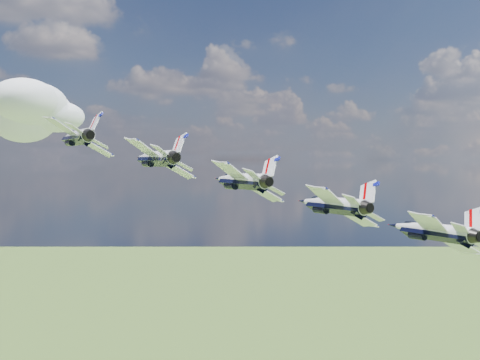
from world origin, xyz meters
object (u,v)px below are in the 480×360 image
jet_0 (76,137)px  jet_3 (331,204)px  jet_1 (155,158)px  jet_4 (430,230)px  jet_2 (240,180)px

jet_0 → jet_3: 39.41m
jet_0 → jet_1: size_ratio=1.00×
jet_3 → jet_4: 13.14m
jet_1 → jet_3: size_ratio=1.00×
jet_1 → jet_4: size_ratio=1.00×
jet_0 → jet_3: (28.76, -25.23, -9.47)m
jet_4 → jet_1: bearing=135.8°
jet_1 → jet_4: jet_1 is taller
jet_3 → jet_2: bearing=135.8°
jet_3 → jet_0: bearing=135.8°
jet_0 → jet_2: jet_0 is taller
jet_2 → jet_4: bearing=-44.2°
jet_0 → jet_3: jet_0 is taller
jet_2 → jet_3: 13.14m
jet_2 → jet_4: size_ratio=1.00×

